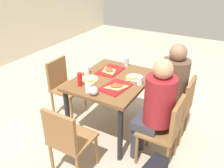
{
  "coord_description": "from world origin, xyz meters",
  "views": [
    {
      "loc": [
        -2.3,
        -1.3,
        2.06
      ],
      "look_at": [
        0.0,
        0.0,
        0.68
      ],
      "focal_mm": 38.01,
      "sensor_mm": 36.0,
      "label": 1
    }
  ],
  "objects_px": {
    "plastic_cup_a": "(87,70)",
    "person_in_brown_jacket": "(171,84)",
    "chair_far_side": "(63,83)",
    "pizza_slice_a": "(117,86)",
    "condiment_bottle": "(80,79)",
    "tray_red_far": "(110,71)",
    "plastic_cup_b": "(140,81)",
    "pizza_slice_d": "(133,77)",
    "person_in_red": "(156,105)",
    "paper_plate_center": "(89,79)",
    "foil_bundle": "(93,91)",
    "main_table": "(112,86)",
    "chair_left_end": "(67,138)",
    "plastic_cup_c": "(88,88)",
    "tray_red_near": "(115,87)",
    "pizza_slice_b": "(109,70)",
    "soda_can": "(127,62)",
    "chair_near_left": "(166,128)",
    "chair_near_right": "(180,105)",
    "pizza_slice_c": "(90,79)",
    "paper_plate_near_edge": "(135,78)"
  },
  "relations": [
    {
      "from": "main_table",
      "to": "pizza_slice_b",
      "type": "height_order",
      "value": "pizza_slice_b"
    },
    {
      "from": "paper_plate_center",
      "to": "pizza_slice_c",
      "type": "xyz_separation_m",
      "value": [
        -0.01,
        -0.01,
        0.01
      ]
    },
    {
      "from": "chair_near_left",
      "to": "person_in_brown_jacket",
      "type": "bearing_deg",
      "value": 14.86
    },
    {
      "from": "pizza_slice_b",
      "to": "soda_can",
      "type": "height_order",
      "value": "soda_can"
    },
    {
      "from": "tray_red_far",
      "to": "pizza_slice_b",
      "type": "relative_size",
      "value": 1.45
    },
    {
      "from": "paper_plate_center",
      "to": "person_in_brown_jacket",
      "type": "bearing_deg",
      "value": -65.06
    },
    {
      "from": "tray_red_near",
      "to": "plastic_cup_c",
      "type": "distance_m",
      "value": 0.32
    },
    {
      "from": "chair_left_end",
      "to": "paper_plate_near_edge",
      "type": "relative_size",
      "value": 3.79
    },
    {
      "from": "plastic_cup_a",
      "to": "condiment_bottle",
      "type": "height_order",
      "value": "condiment_bottle"
    },
    {
      "from": "tray_red_far",
      "to": "soda_can",
      "type": "bearing_deg",
      "value": -22.07
    },
    {
      "from": "paper_plate_center",
      "to": "plastic_cup_c",
      "type": "relative_size",
      "value": 2.2
    },
    {
      "from": "plastic_cup_a",
      "to": "condiment_bottle",
      "type": "xyz_separation_m",
      "value": [
        -0.32,
        -0.13,
        0.03
      ]
    },
    {
      "from": "chair_near_right",
      "to": "tray_red_far",
      "type": "relative_size",
      "value": 2.31
    },
    {
      "from": "tray_red_far",
      "to": "plastic_cup_b",
      "type": "bearing_deg",
      "value": -107.84
    },
    {
      "from": "main_table",
      "to": "chair_left_end",
      "type": "xyz_separation_m",
      "value": [
        -0.91,
        0.0,
        -0.17
      ]
    },
    {
      "from": "pizza_slice_a",
      "to": "plastic_cup_c",
      "type": "bearing_deg",
      "value": 135.69
    },
    {
      "from": "person_in_red",
      "to": "pizza_slice_d",
      "type": "relative_size",
      "value": 5.47
    },
    {
      "from": "tray_red_near",
      "to": "plastic_cup_b",
      "type": "height_order",
      "value": "plastic_cup_b"
    },
    {
      "from": "pizza_slice_d",
      "to": "paper_plate_center",
      "type": "bearing_deg",
      "value": 123.42
    },
    {
      "from": "main_table",
      "to": "plastic_cup_b",
      "type": "distance_m",
      "value": 0.4
    },
    {
      "from": "chair_near_right",
      "to": "soda_can",
      "type": "relative_size",
      "value": 6.83
    },
    {
      "from": "paper_plate_center",
      "to": "foil_bundle",
      "type": "bearing_deg",
      "value": -138.51
    },
    {
      "from": "paper_plate_near_edge",
      "to": "pizza_slice_b",
      "type": "xyz_separation_m",
      "value": [
        0.0,
        0.37,
        0.02
      ]
    },
    {
      "from": "plastic_cup_b",
      "to": "pizza_slice_d",
      "type": "bearing_deg",
      "value": 51.78
    },
    {
      "from": "person_in_brown_jacket",
      "to": "person_in_red",
      "type": "bearing_deg",
      "value": 180.0
    },
    {
      "from": "chair_left_end",
      "to": "pizza_slice_d",
      "type": "distance_m",
      "value": 1.11
    },
    {
      "from": "person_in_red",
      "to": "pizza_slice_b",
      "type": "xyz_separation_m",
      "value": [
        0.42,
        0.81,
        0.05
      ]
    },
    {
      "from": "pizza_slice_a",
      "to": "pizza_slice_b",
      "type": "height_order",
      "value": "same"
    },
    {
      "from": "chair_near_right",
      "to": "person_in_red",
      "type": "relative_size",
      "value": 0.67
    },
    {
      "from": "main_table",
      "to": "chair_near_left",
      "type": "height_order",
      "value": "chair_near_left"
    },
    {
      "from": "pizza_slice_b",
      "to": "plastic_cup_b",
      "type": "height_order",
      "value": "plastic_cup_b"
    },
    {
      "from": "pizza_slice_b",
      "to": "plastic_cup_c",
      "type": "relative_size",
      "value": 2.49
    },
    {
      "from": "chair_far_side",
      "to": "tray_red_far",
      "type": "bearing_deg",
      "value": -74.89
    },
    {
      "from": "chair_near_right",
      "to": "pizza_slice_c",
      "type": "relative_size",
      "value": 3.07
    },
    {
      "from": "condiment_bottle",
      "to": "paper_plate_near_edge",
      "type": "bearing_deg",
      "value": -43.19
    },
    {
      "from": "tray_red_near",
      "to": "condiment_bottle",
      "type": "relative_size",
      "value": 2.25
    },
    {
      "from": "pizza_slice_b",
      "to": "pizza_slice_d",
      "type": "bearing_deg",
      "value": -93.06
    },
    {
      "from": "plastic_cup_a",
      "to": "person_in_brown_jacket",
      "type": "bearing_deg",
      "value": -74.35
    },
    {
      "from": "chair_far_side",
      "to": "pizza_slice_a",
      "type": "relative_size",
      "value": 3.3
    },
    {
      "from": "main_table",
      "to": "tray_red_far",
      "type": "xyz_separation_m",
      "value": [
        0.18,
        0.13,
        0.11
      ]
    },
    {
      "from": "chair_near_right",
      "to": "chair_left_end",
      "type": "xyz_separation_m",
      "value": [
        -1.18,
        0.81,
        0.0
      ]
    },
    {
      "from": "tray_red_far",
      "to": "plastic_cup_b",
      "type": "relative_size",
      "value": 3.6
    },
    {
      "from": "chair_near_left",
      "to": "condiment_bottle",
      "type": "xyz_separation_m",
      "value": [
        -0.08,
        1.05,
        0.35
      ]
    },
    {
      "from": "paper_plate_center",
      "to": "foil_bundle",
      "type": "height_order",
      "value": "foil_bundle"
    },
    {
      "from": "plastic_cup_c",
      "to": "foil_bundle",
      "type": "relative_size",
      "value": 1.0
    },
    {
      "from": "paper_plate_center",
      "to": "pizza_slice_c",
      "type": "distance_m",
      "value": 0.02
    },
    {
      "from": "chair_near_right",
      "to": "chair_left_end",
      "type": "distance_m",
      "value": 1.43
    },
    {
      "from": "condiment_bottle",
      "to": "pizza_slice_d",
      "type": "bearing_deg",
      "value": -43.14
    },
    {
      "from": "tray_red_far",
      "to": "paper_plate_center",
      "type": "distance_m",
      "value": 0.36
    },
    {
      "from": "main_table",
      "to": "foil_bundle",
      "type": "height_order",
      "value": "foil_bundle"
    }
  ]
}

